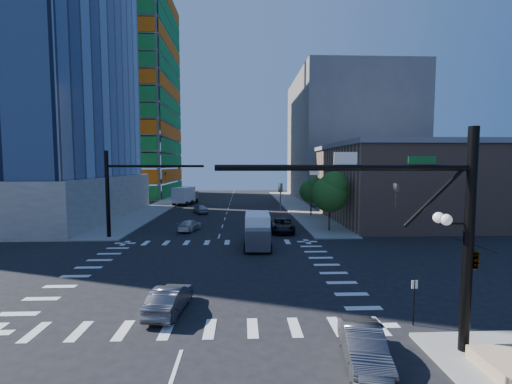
{
  "coord_description": "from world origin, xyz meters",
  "views": [
    {
      "loc": [
        2.55,
        -24.51,
        7.65
      ],
      "look_at": [
        3.83,
        8.0,
        5.09
      ],
      "focal_mm": 24.0,
      "sensor_mm": 36.0,
      "label": 1
    }
  ],
  "objects": [
    {
      "name": "construction_building",
      "position": [
        -27.41,
        61.93,
        24.61
      ],
      "size": [
        25.16,
        34.5,
        70.6
      ],
      "color": "gray",
      "rests_on": "ground"
    },
    {
      "name": "box_truck_far",
      "position": [
        -8.45,
        42.15,
        1.52
      ],
      "size": [
        4.27,
        7.02,
        3.43
      ],
      "rotation": [
        0.0,
        0.0,
        2.9
      ],
      "color": "black",
      "rests_on": "ground"
    },
    {
      "name": "ground",
      "position": [
        0.0,
        0.0,
        0.0
      ],
      "size": [
        160.0,
        160.0,
        0.0
      ],
      "primitive_type": "plane",
      "color": "black",
      "rests_on": "ground"
    },
    {
      "name": "commercial_building",
      "position": [
        25.0,
        22.0,
        5.31
      ],
      "size": [
        20.5,
        22.5,
        10.6
      ],
      "color": "#987158",
      "rests_on": "ground"
    },
    {
      "name": "signal_mast_nw",
      "position": [
        -10.0,
        11.5,
        5.49
      ],
      "size": [
        10.2,
        0.4,
        9.0
      ],
      "color": "black",
      "rests_on": "sidewalk_nw"
    },
    {
      "name": "no_parking_sign",
      "position": [
        10.7,
        -9.0,
        1.38
      ],
      "size": [
        0.3,
        0.06,
        2.2
      ],
      "color": "black",
      "rests_on": "ground"
    },
    {
      "name": "car_sb_cross",
      "position": [
        -1.27,
        -7.01,
        0.69
      ],
      "size": [
        1.95,
        4.33,
        1.38
      ],
      "primitive_type": "imported",
      "rotation": [
        0.0,
        0.0,
        3.02
      ],
      "color": "#4E4E53",
      "rests_on": "ground"
    },
    {
      "name": "bg_building_ne",
      "position": [
        27.0,
        55.0,
        14.0
      ],
      "size": [
        24.0,
        30.0,
        28.0
      ],
      "primitive_type": "cube",
      "color": "slate",
      "rests_on": "ground"
    },
    {
      "name": "tree_north",
      "position": [
        12.93,
        25.9,
        3.99
      ],
      "size": [
        3.54,
        3.52,
        5.78
      ],
      "color": "#382316",
      "rests_on": "sidewalk_ne"
    },
    {
      "name": "sidewalk_ne",
      "position": [
        12.5,
        40.0,
        0.07
      ],
      "size": [
        5.0,
        60.0,
        0.15
      ],
      "primitive_type": "cube",
      "color": "gray",
      "rests_on": "ground"
    },
    {
      "name": "sidewalk_nw",
      "position": [
        -12.5,
        40.0,
        0.07
      ],
      "size": [
        5.0,
        60.0,
        0.15
      ],
      "primitive_type": "cube",
      "color": "gray",
      "rests_on": "ground"
    },
    {
      "name": "road_markings",
      "position": [
        0.0,
        0.0,
        0.01
      ],
      "size": [
        20.0,
        20.0,
        0.01
      ],
      "primitive_type": "cube",
      "color": "silver",
      "rests_on": "ground"
    },
    {
      "name": "car_sb_mid",
      "position": [
        -4.15,
        29.78,
        0.68
      ],
      "size": [
        3.08,
        4.31,
        1.36
      ],
      "primitive_type": "imported",
      "rotation": [
        0.0,
        0.0,
        3.56
      ],
      "color": "#A4A4AB",
      "rests_on": "ground"
    },
    {
      "name": "tree_south",
      "position": [
        12.63,
        13.9,
        4.69
      ],
      "size": [
        4.16,
        4.16,
        6.82
      ],
      "color": "#382316",
      "rests_on": "sidewalk_ne"
    },
    {
      "name": "car_nb_far",
      "position": [
        7.12,
        14.11,
        0.77
      ],
      "size": [
        2.93,
        5.72,
        1.55
      ],
      "primitive_type": "imported",
      "rotation": [
        0.0,
        0.0,
        -0.07
      ],
      "color": "black",
      "rests_on": "ground"
    },
    {
      "name": "car_nb_right",
      "position": [
        7.2,
        -12.03,
        0.69
      ],
      "size": [
        2.03,
        4.36,
        1.38
      ],
      "primitive_type": "imported",
      "rotation": [
        0.0,
        0.0,
        -0.14
      ],
      "color": "#46454A",
      "rests_on": "ground"
    },
    {
      "name": "signal_mast_se",
      "position": [
        10.6,
        -11.5,
        5.01
      ],
      "size": [
        10.51,
        2.48,
        9.0
      ],
      "color": "black",
      "rests_on": "sidewalk_se"
    },
    {
      "name": "box_truck_near",
      "position": [
        3.93,
        6.91,
        1.34
      ],
      "size": [
        2.62,
        5.84,
        3.03
      ],
      "rotation": [
        0.0,
        0.0,
        -0.03
      ],
      "color": "black",
      "rests_on": "ground"
    },
    {
      "name": "car_sb_near",
      "position": [
        -3.63,
        15.26,
        0.63
      ],
      "size": [
        2.68,
        4.64,
        1.27
      ],
      "primitive_type": "imported",
      "rotation": [
        0.0,
        0.0,
        2.92
      ],
      "color": "silver",
      "rests_on": "ground"
    }
  ]
}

